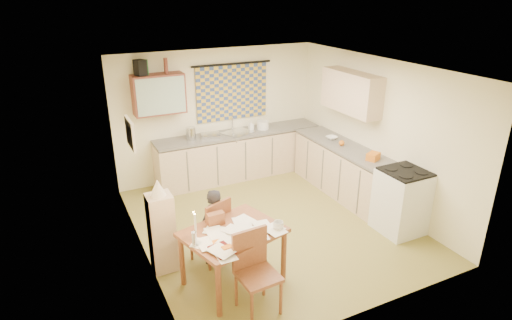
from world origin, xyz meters
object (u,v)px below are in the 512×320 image
counter_back (239,155)px  person (213,227)px  counter_right (354,176)px  shelf_stand (162,233)px  dining_table (233,256)px  stove (402,201)px  chair_far (211,241)px

counter_back → person: 2.91m
counter_back → counter_right: 2.29m
shelf_stand → counter_right: bearing=8.4°
dining_table → person: person is taller
dining_table → shelf_stand: size_ratio=1.23×
shelf_stand → dining_table: bearing=-42.4°
counter_back → stove: bearing=-65.1°
counter_right → dining_table: size_ratio=2.18×
dining_table → shelf_stand: (-0.73, 0.66, 0.17)m
chair_far → counter_right: bearing=169.9°
dining_table → chair_far: bearing=83.4°
shelf_stand → stove: bearing=-10.2°
stove → counter_back: bearing=114.9°
counter_back → chair_far: (-1.51, -2.44, -0.16)m
shelf_stand → counter_back: bearing=47.5°
stove → shelf_stand: bearing=169.8°
chair_far → shelf_stand: size_ratio=0.87×
counter_right → person: person is taller
counter_back → stove: size_ratio=3.27×
stove → dining_table: 2.82m
chair_far → shelf_stand: bearing=-29.9°
counter_back → shelf_stand: size_ratio=3.01×
counter_right → dining_table: (-2.81, -1.19, -0.07)m
stove → person: (-2.88, 0.49, 0.04)m
stove → shelf_stand: 3.60m
counter_back → shelf_stand: 3.19m
counter_back → chair_far: chair_far is taller
chair_far → shelf_stand: (-0.64, 0.09, 0.25)m
dining_table → person: size_ratio=1.24×
person → shelf_stand: shelf_stand is taller
stove → shelf_stand: shelf_stand is taller
chair_far → person: bearing=88.4°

